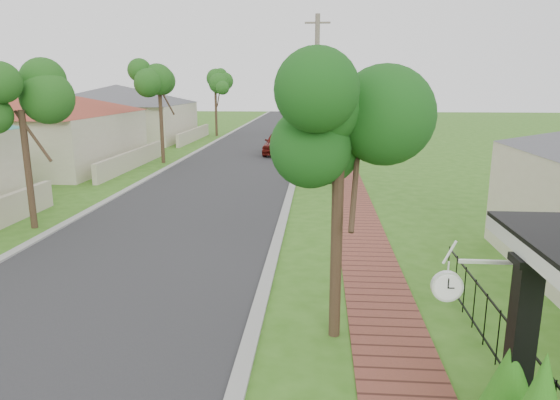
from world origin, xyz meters
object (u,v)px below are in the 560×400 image
at_px(porch_post, 519,356).
at_px(parked_car_white, 303,129).
at_px(utility_pole, 316,98).
at_px(near_tree, 339,133).
at_px(station_clock, 450,284).
at_px(parked_car_red, 280,143).

xyz_separation_m(porch_post, parked_car_white, (-4.15, 38.55, -0.39)).
relative_size(porch_post, utility_pole, 0.32).
bearing_deg(porch_post, near_tree, 133.23).
bearing_deg(station_clock, porch_post, -24.88).
xyz_separation_m(utility_pole, station_clock, (2.00, -17.97, -2.02)).
relative_size(parked_car_white, station_clock, 4.18).
bearing_deg(utility_pole, porch_post, -81.15).
xyz_separation_m(parked_car_red, utility_pole, (2.49, -8.96, 3.21)).
distance_m(porch_post, parked_car_white, 38.78).
height_order(porch_post, parked_car_white, porch_post).
distance_m(porch_post, utility_pole, 18.80).
height_order(parked_car_white, utility_pole, utility_pole).
relative_size(parked_car_white, near_tree, 0.92).
height_order(porch_post, parked_car_red, porch_post).
xyz_separation_m(porch_post, parked_car_red, (-5.35, 27.33, -0.36)).
bearing_deg(station_clock, utility_pole, 96.34).
relative_size(parked_car_red, station_clock, 4.19).
bearing_deg(parked_car_red, station_clock, -75.51).
distance_m(parked_car_red, utility_pole, 9.84).
distance_m(parked_car_red, near_tree, 25.20).
xyz_separation_m(near_tree, utility_pole, (-0.51, 15.87, 0.15)).
height_order(porch_post, near_tree, near_tree).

